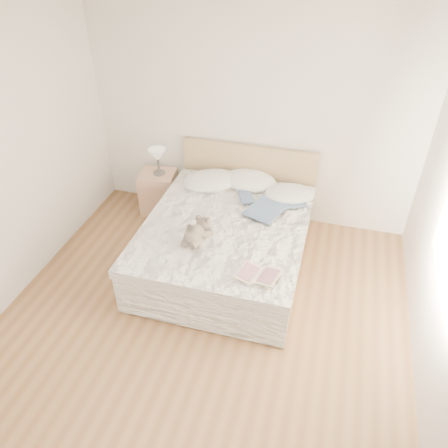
{
  "coord_description": "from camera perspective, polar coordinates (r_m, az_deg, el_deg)",
  "views": [
    {
      "loc": [
        1.01,
        -2.55,
        3.37
      ],
      "look_at": [
        -0.0,
        1.05,
        0.62
      ],
      "focal_mm": 35.0,
      "sensor_mm": 36.0,
      "label": 1
    }
  ],
  "objects": [
    {
      "name": "pillow_middle",
      "position": [
        5.37,
        3.3,
        5.69
      ],
      "size": [
        0.69,
        0.51,
        0.2
      ],
      "primitive_type": "ellipsoid",
      "rotation": [
        0.0,
        0.0,
        -0.06
      ],
      "color": "white",
      "rests_on": "bed"
    },
    {
      "name": "photo_book",
      "position": [
        5.29,
        -1.27,
        5.15
      ],
      "size": [
        0.39,
        0.34,
        0.02
      ],
      "primitive_type": "cube",
      "rotation": [
        0.0,
        0.0,
        0.48
      ],
      "color": "white",
      "rests_on": "bed"
    },
    {
      "name": "ceiling",
      "position": [
        2.82,
        -6.16,
        22.43
      ],
      "size": [
        4.0,
        4.5,
        0.0
      ],
      "primitive_type": "cube",
      "color": "white",
      "rests_on": "ground"
    },
    {
      "name": "pillow_left",
      "position": [
        5.36,
        -1.71,
        5.68
      ],
      "size": [
        0.82,
        0.75,
        0.2
      ],
      "primitive_type": "ellipsoid",
      "rotation": [
        0.0,
        0.0,
        0.53
      ],
      "color": "white",
      "rests_on": "bed"
    },
    {
      "name": "floor",
      "position": [
        4.34,
        -3.82,
        -14.66
      ],
      "size": [
        4.0,
        4.5,
        0.0
      ],
      "primitive_type": "cube",
      "color": "brown",
      "rests_on": "ground"
    },
    {
      "name": "bed",
      "position": [
        4.94,
        0.49,
        -2.0
      ],
      "size": [
        1.72,
        2.14,
        1.0
      ],
      "color": "tan",
      "rests_on": "floor"
    },
    {
      "name": "nightstand",
      "position": [
        5.88,
        -8.5,
        4.17
      ],
      "size": [
        0.5,
        0.46,
        0.56
      ],
      "primitive_type": "cube",
      "rotation": [
        0.0,
        0.0,
        0.14
      ],
      "color": "tan",
      "rests_on": "floor"
    },
    {
      "name": "table_lamp",
      "position": [
        5.61,
        -8.68,
        8.73
      ],
      "size": [
        0.28,
        0.28,
        0.34
      ],
      "color": "#4A4440",
      "rests_on": "nightstand"
    },
    {
      "name": "pillow_right",
      "position": [
        5.16,
        8.57,
        3.92
      ],
      "size": [
        0.67,
        0.54,
        0.18
      ],
      "primitive_type": "ellipsoid",
      "rotation": [
        0.0,
        0.0,
        0.25
      ],
      "color": "white",
      "rests_on": "bed"
    },
    {
      "name": "childrens_book",
      "position": [
        4.03,
        4.5,
        -6.66
      ],
      "size": [
        0.44,
        0.35,
        0.02
      ],
      "primitive_type": "cube",
      "rotation": [
        0.0,
        0.0,
        -0.25
      ],
      "color": "beige",
      "rests_on": "bed"
    },
    {
      "name": "blouse",
      "position": [
        4.89,
        5.64,
        2.08
      ],
      "size": [
        0.72,
        0.74,
        0.02
      ],
      "primitive_type": null,
      "rotation": [
        0.0,
        0.0,
        -0.34
      ],
      "color": "#395074",
      "rests_on": "bed"
    },
    {
      "name": "wall_back",
      "position": [
        5.3,
        3.65,
        13.87
      ],
      "size": [
        4.0,
        0.02,
        2.7
      ],
      "primitive_type": "cube",
      "color": "silver",
      "rests_on": "ground"
    },
    {
      "name": "teddy_bear",
      "position": [
        4.39,
        -3.86,
        -2.06
      ],
      "size": [
        0.29,
        0.38,
        0.19
      ],
      "primitive_type": null,
      "rotation": [
        0.0,
        0.0,
        -0.11
      ],
      "color": "brown",
      "rests_on": "bed"
    }
  ]
}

